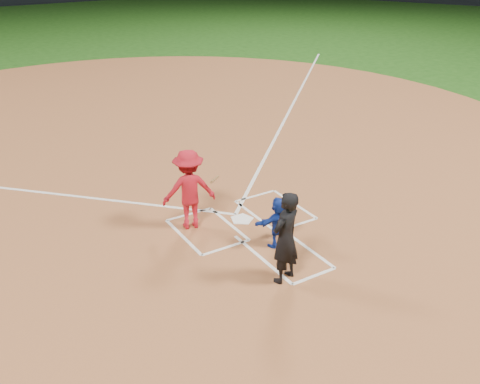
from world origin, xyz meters
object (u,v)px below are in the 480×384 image
batter_at_plate (189,189)px  umpire (285,238)px  home_plate (242,219)px  catcher (278,222)px

batter_at_plate → umpire: bearing=-78.1°
home_plate → batter_at_plate: size_ratio=0.31×
catcher → umpire: (-0.65, -1.14, 0.38)m
catcher → batter_at_plate: (-1.26, 1.79, 0.38)m
home_plate → batter_at_plate: (-1.20, 0.37, 0.96)m
home_plate → catcher: 1.53m
home_plate → umpire: (-0.59, -2.55, 0.96)m
home_plate → umpire: umpire is taller
catcher → batter_at_plate: batter_at_plate is taller
catcher → umpire: umpire is taller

